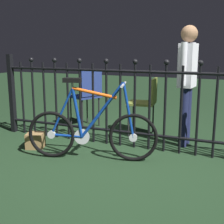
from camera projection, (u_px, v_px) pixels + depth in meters
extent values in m
plane|color=#1C331D|center=(121.00, 166.00, 3.36)|extent=(20.00, 20.00, 0.00)
cylinder|color=black|center=(12.00, 97.00, 4.62)|extent=(0.03, 0.03, 1.07)
sphere|color=black|center=(10.00, 59.00, 4.50)|extent=(0.07, 0.07, 0.07)
cylinder|color=black|center=(23.00, 98.00, 4.54)|extent=(0.03, 0.03, 1.07)
cylinder|color=black|center=(33.00, 99.00, 4.47)|extent=(0.03, 0.03, 1.07)
sphere|color=black|center=(31.00, 60.00, 4.35)|extent=(0.07, 0.07, 0.07)
cylinder|color=black|center=(45.00, 100.00, 4.39)|extent=(0.03, 0.03, 1.07)
cylinder|color=black|center=(56.00, 101.00, 4.32)|extent=(0.03, 0.03, 1.07)
sphere|color=black|center=(54.00, 60.00, 4.20)|extent=(0.07, 0.07, 0.07)
cylinder|color=black|center=(68.00, 102.00, 4.24)|extent=(0.03, 0.03, 1.07)
cylinder|color=black|center=(80.00, 103.00, 4.17)|extent=(0.03, 0.03, 1.07)
sphere|color=black|center=(79.00, 61.00, 4.05)|extent=(0.07, 0.07, 0.07)
cylinder|color=black|center=(93.00, 104.00, 4.09)|extent=(0.03, 0.03, 1.07)
cylinder|color=black|center=(106.00, 105.00, 4.02)|extent=(0.03, 0.03, 1.07)
sphere|color=black|center=(106.00, 61.00, 3.90)|extent=(0.07, 0.07, 0.07)
cylinder|color=black|center=(120.00, 106.00, 3.94)|extent=(0.03, 0.03, 1.07)
cylinder|color=black|center=(135.00, 107.00, 3.87)|extent=(0.03, 0.03, 1.07)
sphere|color=black|center=(135.00, 62.00, 3.75)|extent=(0.07, 0.07, 0.07)
cylinder|color=black|center=(149.00, 108.00, 3.79)|extent=(0.03, 0.03, 1.07)
cylinder|color=black|center=(165.00, 109.00, 3.72)|extent=(0.03, 0.03, 1.07)
sphere|color=black|center=(167.00, 62.00, 3.60)|extent=(0.07, 0.07, 0.07)
cylinder|color=black|center=(181.00, 111.00, 3.64)|extent=(0.03, 0.03, 1.07)
cylinder|color=black|center=(198.00, 112.00, 3.57)|extent=(0.03, 0.03, 1.07)
sphere|color=black|center=(201.00, 63.00, 3.45)|extent=(0.07, 0.07, 0.07)
cylinder|color=black|center=(215.00, 113.00, 3.49)|extent=(0.03, 0.03, 1.07)
cylinder|color=black|center=(140.00, 134.00, 3.91)|extent=(4.07, 0.04, 0.04)
cylinder|color=black|center=(141.00, 72.00, 3.74)|extent=(4.07, 0.04, 0.04)
cube|color=black|center=(12.00, 94.00, 4.61)|extent=(0.07, 0.07, 1.18)
torus|color=black|center=(51.00, 134.00, 3.57)|extent=(0.55, 0.19, 0.56)
cylinder|color=silver|center=(51.00, 134.00, 3.57)|extent=(0.10, 0.05, 0.09)
torus|color=black|center=(133.00, 138.00, 3.44)|extent=(0.55, 0.19, 0.56)
cylinder|color=silver|center=(133.00, 138.00, 3.44)|extent=(0.10, 0.05, 0.09)
cylinder|color=navy|center=(102.00, 111.00, 3.43)|extent=(0.50, 0.17, 0.66)
cylinder|color=#EA5914|center=(94.00, 93.00, 3.40)|extent=(0.50, 0.17, 0.14)
cylinder|color=navy|center=(77.00, 113.00, 3.47)|extent=(0.14, 0.07, 0.57)
cylinder|color=navy|center=(67.00, 136.00, 3.55)|extent=(0.36, 0.12, 0.04)
cylinder|color=navy|center=(62.00, 112.00, 3.49)|extent=(0.29, 0.10, 0.56)
cylinder|color=navy|center=(128.00, 111.00, 3.39)|extent=(0.15, 0.07, 0.63)
cylinder|color=silver|center=(123.00, 84.00, 3.33)|extent=(0.03, 0.03, 0.02)
cylinder|color=silver|center=(123.00, 85.00, 3.33)|extent=(0.13, 0.39, 0.03)
cylinder|color=silver|center=(72.00, 85.00, 3.41)|extent=(0.03, 0.03, 0.07)
cube|color=black|center=(72.00, 80.00, 3.40)|extent=(0.22, 0.14, 0.05)
cylinder|color=silver|center=(82.00, 137.00, 3.52)|extent=(0.18, 0.06, 0.18)
cylinder|color=black|center=(128.00, 121.00, 4.41)|extent=(0.02, 0.02, 0.46)
cylinder|color=black|center=(133.00, 117.00, 4.70)|extent=(0.02, 0.02, 0.46)
cylinder|color=black|center=(150.00, 123.00, 4.33)|extent=(0.02, 0.02, 0.46)
cylinder|color=black|center=(153.00, 118.00, 4.61)|extent=(0.02, 0.02, 0.46)
cube|color=olive|center=(141.00, 103.00, 4.46)|extent=(0.42, 0.42, 0.03)
cube|color=olive|center=(154.00, 90.00, 4.37)|extent=(0.07, 0.37, 0.34)
cylinder|color=black|center=(71.00, 111.00, 5.04)|extent=(0.02, 0.02, 0.48)
cylinder|color=black|center=(87.00, 109.00, 5.25)|extent=(0.02, 0.02, 0.48)
cylinder|color=black|center=(82.00, 115.00, 4.79)|extent=(0.02, 0.02, 0.48)
cylinder|color=black|center=(99.00, 112.00, 5.00)|extent=(0.02, 0.02, 0.48)
cube|color=navy|center=(85.00, 96.00, 4.97)|extent=(0.55, 0.55, 0.03)
cube|color=navy|center=(92.00, 83.00, 4.77)|extent=(0.20, 0.36, 0.40)
cylinder|color=#191E3F|center=(183.00, 118.00, 3.94)|extent=(0.11, 0.11, 0.78)
cylinder|color=#191E3F|center=(187.00, 115.00, 4.08)|extent=(0.11, 0.11, 0.78)
cube|color=silver|center=(188.00, 65.00, 3.87)|extent=(0.21, 0.32, 0.55)
cylinder|color=silver|center=(183.00, 64.00, 3.69)|extent=(0.08, 0.08, 0.52)
cylinder|color=silver|center=(192.00, 63.00, 4.04)|extent=(0.08, 0.08, 0.52)
sphere|color=#8C6647|center=(189.00, 34.00, 3.79)|extent=(0.21, 0.21, 0.21)
cube|color=olive|center=(35.00, 140.00, 3.94)|extent=(0.27, 0.27, 0.20)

